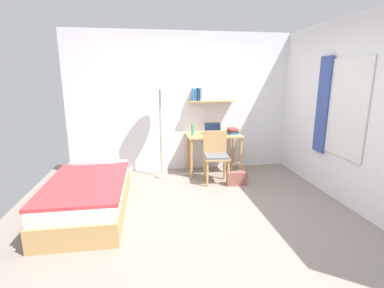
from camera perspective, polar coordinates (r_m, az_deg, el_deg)
ground_plane at (r=3.85m, az=3.01°, el=-14.12°), size 5.28×5.28×0.00m
wall_back at (r=5.43m, az=-1.16°, el=8.33°), size 4.40×0.27×2.60m
wall_right at (r=4.36m, az=30.29°, el=5.34°), size 0.10×4.40×2.60m
bed at (r=4.09m, az=-20.09°, el=-9.54°), size 0.96×1.89×0.54m
desk at (r=5.31m, az=4.37°, el=0.48°), size 1.01×0.58×0.74m
desk_chair at (r=4.84m, az=4.86°, el=-2.04°), size 0.45×0.42×0.88m
standing_lamp at (r=4.94m, az=-6.57°, el=11.35°), size 0.43×0.43×1.81m
laptop at (r=5.27m, az=4.29°, el=2.53°), size 0.32×0.23×0.22m
water_bottle at (r=5.17m, az=0.12°, el=2.89°), size 0.05×0.05×0.20m
book_stack at (r=5.36m, az=8.22°, el=2.60°), size 0.20×0.26×0.11m
handbag at (r=4.84m, az=9.04°, el=-6.72°), size 0.33×0.13×0.40m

